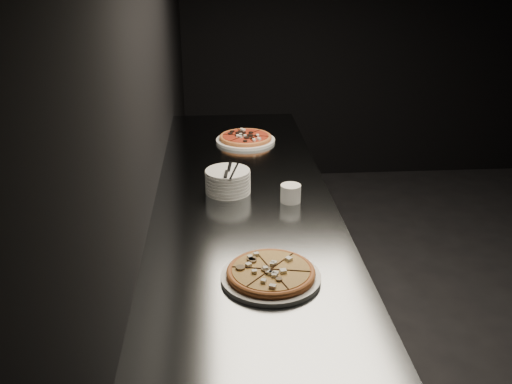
{
  "coord_description": "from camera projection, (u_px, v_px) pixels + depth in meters",
  "views": [
    {
      "loc": [
        -2.24,
        -2.24,
        1.89
      ],
      "look_at": [
        -2.08,
        -0.09,
        0.96
      ],
      "focal_mm": 40.0,
      "sensor_mm": 36.0,
      "label": 1
    }
  ],
  "objects": [
    {
      "name": "pizza_tomato",
      "position": [
        246.0,
        138.0,
        3.06
      ],
      "size": [
        0.34,
        0.34,
        0.04
      ],
      "rotation": [
        0.0,
        0.0,
        -0.22
      ],
      "color": "white",
      "rests_on": "counter"
    },
    {
      "name": "counter",
      "position": [
        244.0,
        283.0,
        2.63
      ],
      "size": [
        0.74,
        2.44,
        0.92
      ],
      "color": "slate",
      "rests_on": "floor"
    },
    {
      "name": "wall_back",
      "position": [
        485.0,
        11.0,
        4.69
      ],
      "size": [
        5.0,
        0.02,
        2.8
      ],
      "primitive_type": "cube",
      "color": "black",
      "rests_on": "floor"
    },
    {
      "name": "pizza_mushroom",
      "position": [
        271.0,
        274.0,
        1.79
      ],
      "size": [
        0.33,
        0.33,
        0.04
      ],
      "rotation": [
        0.0,
        0.0,
        -0.19
      ],
      "color": "white",
      "rests_on": "counter"
    },
    {
      "name": "wall_left",
      "position": [
        147.0,
        82.0,
        2.23
      ],
      "size": [
        0.02,
        5.0,
        2.8
      ],
      "primitive_type": "cube",
      "color": "black",
      "rests_on": "floor"
    },
    {
      "name": "plate_stack",
      "position": [
        228.0,
        181.0,
        2.42
      ],
      "size": [
        0.19,
        0.19,
        0.1
      ],
      "color": "white",
      "rests_on": "counter"
    },
    {
      "name": "ramekin",
      "position": [
        291.0,
        193.0,
        2.33
      ],
      "size": [
        0.08,
        0.08,
        0.07
      ],
      "color": "silver",
      "rests_on": "counter"
    },
    {
      "name": "cutlery",
      "position": [
        229.0,
        171.0,
        2.39
      ],
      "size": [
        0.09,
        0.2,
        0.01
      ],
      "rotation": [
        0.0,
        0.0,
        -0.11
      ],
      "color": "#B5B8BC",
      "rests_on": "plate_stack"
    }
  ]
}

